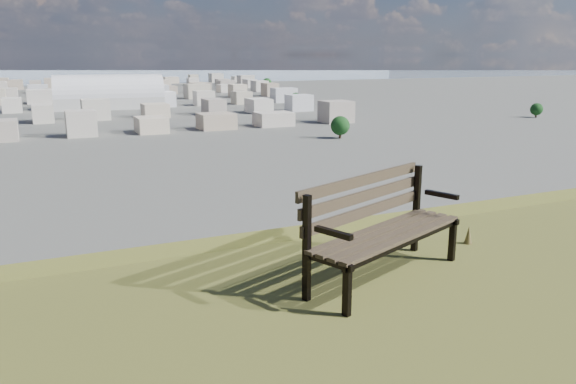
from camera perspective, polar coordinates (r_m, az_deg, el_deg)
name	(u,v)px	position (r m, az deg, el deg)	size (l,w,h in m)	color
park_bench	(379,222)	(4.70, 9.26, -3.01)	(1.68, 1.08, 0.84)	#483929
arena	(110,98)	(306.19, -17.65, 9.10)	(55.02, 27.11, 22.48)	silver
city_blocks	(34,93)	(396.01, -24.36, 9.18)	(395.00, 361.00, 7.00)	#BEB3A7
bay_water	(31,74)	(901.28, -24.64, 10.84)	(2400.00, 700.00, 0.12)	#8DA3B3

